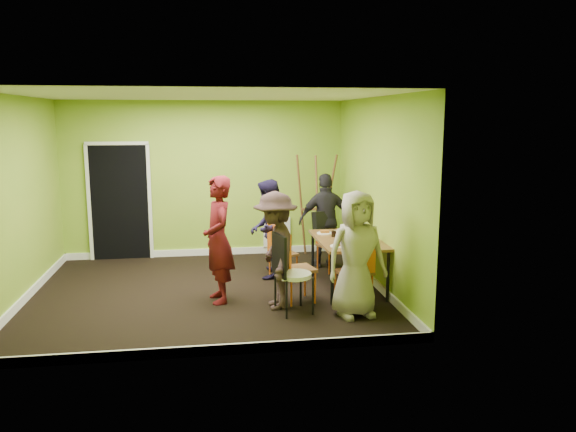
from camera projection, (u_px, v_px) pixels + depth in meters
name	position (u px, v px, depth m)	size (l,w,h in m)	color
ground	(208.00, 292.00, 8.15)	(5.00, 5.00, 0.00)	black
room_walls	(205.00, 225.00, 8.02)	(5.04, 4.54, 2.82)	#7AA52A
dining_table	(348.00, 242.00, 8.22)	(0.90, 1.50, 0.75)	black
chair_left_far	(279.00, 249.00, 8.65)	(0.47, 0.47, 0.89)	#E05C15
chair_left_near	(293.00, 263.00, 7.62)	(0.49, 0.49, 0.99)	#E05C15
chair_back_end	(326.00, 228.00, 9.31)	(0.54, 0.58, 0.97)	#E05C15
chair_front_end	(358.00, 267.00, 7.40)	(0.53, 0.53, 1.00)	#E05C15
chair_bentwood	(289.00, 269.00, 7.18)	(0.51, 0.50, 1.05)	black
easel	(315.00, 207.00, 10.05)	(0.75, 0.70, 1.87)	brown
plate_near_left	(325.00, 233.00, 8.58)	(0.24, 0.24, 0.01)	white
plate_near_right	(339.00, 246.00, 7.72)	(0.24, 0.24, 0.01)	white
plate_far_back	(341.00, 232.00, 8.68)	(0.26, 0.26, 0.01)	white
plate_far_front	(353.00, 247.00, 7.67)	(0.24, 0.24, 0.01)	white
plate_wall_back	(363.00, 235.00, 8.47)	(0.22, 0.22, 0.01)	white
plate_wall_front	(368.00, 240.00, 8.13)	(0.25, 0.25, 0.01)	white
thermos	(346.00, 231.00, 8.29)	(0.07, 0.07, 0.20)	white
blue_bottle	(369.00, 235.00, 7.97)	(0.07, 0.07, 0.22)	#1741B3
orange_bottle	(337.00, 235.00, 8.33)	(0.03, 0.03, 0.07)	#E05C15
glass_mid	(334.00, 234.00, 8.34)	(0.07, 0.07, 0.09)	black
glass_back	(345.00, 229.00, 8.68)	(0.06, 0.06, 0.09)	black
glass_front	(363.00, 242.00, 7.75)	(0.06, 0.06, 0.10)	black
cup_a	(341.00, 239.00, 7.96)	(0.14, 0.14, 0.11)	white
cup_b	(361.00, 233.00, 8.35)	(0.10, 0.10, 0.10)	white
person_standing	(218.00, 240.00, 7.61)	(0.63, 0.42, 1.74)	#550E14
person_left_far	(268.00, 229.00, 8.80)	(0.76, 0.59, 1.55)	#191331
person_left_near	(276.00, 250.00, 7.37)	(1.01, 0.58, 1.56)	#322121
person_back_end	(326.00, 220.00, 9.43)	(0.93, 0.39, 1.58)	black
person_front_end	(356.00, 254.00, 7.06)	(0.79, 0.51, 1.61)	gray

